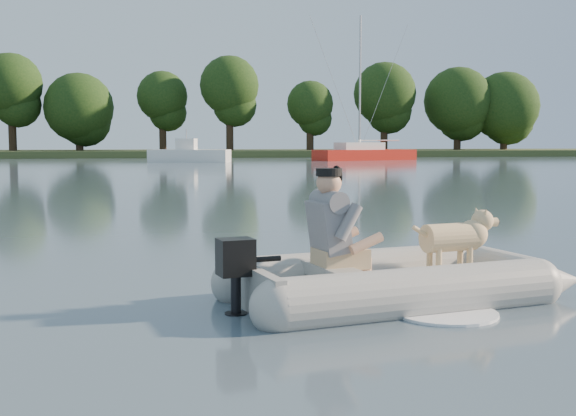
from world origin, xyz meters
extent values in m
plane|color=slate|center=(0.00, 0.00, 0.00)|extent=(160.00, 160.00, 0.00)
cube|color=#47512D|center=(0.00, 62.00, 0.25)|extent=(160.00, 12.00, 0.70)
cylinder|color=#332316|center=(-15.65, 61.01, 2.12)|extent=(0.70, 0.70, 4.24)
sphere|color=#294316|center=(-15.65, 61.01, 6.48)|extent=(5.55, 5.55, 5.55)
cylinder|color=#332316|center=(-9.90, 61.33, 1.47)|extent=(0.70, 0.70, 2.94)
sphere|color=#294316|center=(-9.90, 61.33, 4.49)|extent=(6.27, 6.27, 6.27)
cylinder|color=#332316|center=(-2.42, 61.95, 1.84)|extent=(0.70, 0.70, 3.67)
sphere|color=#294316|center=(-2.42, 61.95, 5.61)|extent=(4.69, 4.69, 4.69)
cylinder|color=#332316|center=(3.70, 60.15, 2.15)|extent=(0.70, 0.70, 4.29)
sphere|color=#294316|center=(3.70, 60.15, 6.56)|extent=(5.43, 5.43, 5.43)
cylinder|color=#332316|center=(11.30, 60.43, 1.61)|extent=(0.70, 0.70, 3.21)
sphere|color=#294316|center=(11.30, 60.43, 4.91)|extent=(4.41, 4.41, 4.41)
cylinder|color=#332316|center=(18.70, 61.04, 1.97)|extent=(0.70, 0.70, 3.94)
sphere|color=#294316|center=(18.70, 61.04, 6.02)|extent=(6.03, 6.03, 6.03)
cylinder|color=#332316|center=(26.27, 61.31, 1.76)|extent=(0.70, 0.70, 3.52)
sphere|color=#294316|center=(26.27, 61.31, 5.37)|extent=(6.68, 6.68, 6.68)
cylinder|color=#332316|center=(31.05, 61.08, 1.61)|extent=(0.70, 0.70, 3.21)
sphere|color=#294316|center=(31.05, 61.08, 4.91)|extent=(6.79, 6.79, 6.79)
cube|color=red|center=(13.16, 47.51, 0.30)|extent=(8.45, 4.90, 1.01)
cube|color=white|center=(12.69, 47.35, 1.06)|extent=(3.94, 2.86, 0.61)
cylinder|color=#A5A5AA|center=(12.69, 47.35, 5.87)|extent=(0.16, 0.16, 10.13)
camera|label=1|loc=(-1.43, -6.73, 1.56)|focal=45.00mm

